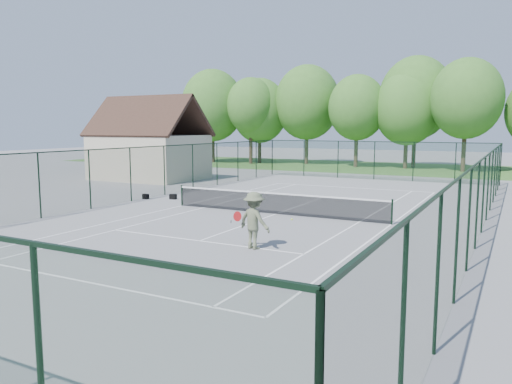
# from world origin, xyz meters

# --- Properties ---
(ground) EXTENTS (140.00, 140.00, 0.00)m
(ground) POSITION_xyz_m (0.00, 0.00, 0.00)
(ground) COLOR gray
(ground) RESTS_ON ground
(grass_far) EXTENTS (80.00, 16.00, 0.01)m
(grass_far) POSITION_xyz_m (0.00, 30.00, 0.01)
(grass_far) COLOR #42732D
(grass_far) RESTS_ON ground
(court_lines) EXTENTS (11.05, 23.85, 0.01)m
(court_lines) POSITION_xyz_m (0.00, 0.00, 0.00)
(court_lines) COLOR white
(court_lines) RESTS_ON ground
(tennis_net) EXTENTS (11.08, 0.08, 1.10)m
(tennis_net) POSITION_xyz_m (0.00, 0.00, 0.58)
(tennis_net) COLOR black
(tennis_net) RESTS_ON ground
(fence_enclosure) EXTENTS (18.05, 36.05, 3.02)m
(fence_enclosure) POSITION_xyz_m (0.00, 0.00, 1.56)
(fence_enclosure) COLOR #1A3D24
(fence_enclosure) RESTS_ON ground
(utility_building) EXTENTS (8.60, 6.27, 6.63)m
(utility_building) POSITION_xyz_m (-16.00, 10.00, 3.12)
(utility_building) COLOR beige
(utility_building) RESTS_ON ground
(tree_line_far) EXTENTS (39.40, 6.40, 9.70)m
(tree_line_far) POSITION_xyz_m (0.00, 30.00, 5.99)
(tree_line_far) COLOR #453224
(tree_line_far) RESTS_ON ground
(sports_bag_a) EXTENTS (0.41, 0.29, 0.30)m
(sports_bag_a) POSITION_xyz_m (-8.85, 1.04, 0.15)
(sports_bag_a) COLOR black
(sports_bag_a) RESTS_ON ground
(sports_bag_b) EXTENTS (0.42, 0.28, 0.30)m
(sports_bag_b) POSITION_xyz_m (-7.38, 1.70, 0.15)
(sports_bag_b) COLOR black
(sports_bag_b) RESTS_ON ground
(tennis_player) EXTENTS (2.13, 1.02, 1.96)m
(tennis_player) POSITION_xyz_m (2.31, -6.48, 0.98)
(tennis_player) COLOR #5F674A
(tennis_player) RESTS_ON ground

